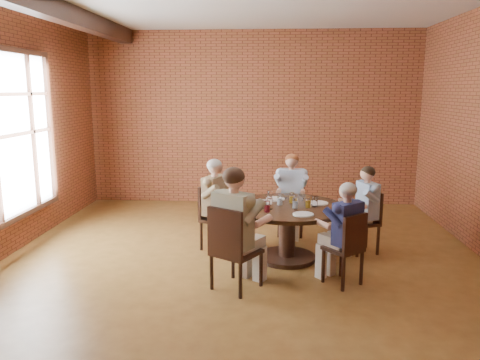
# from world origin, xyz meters

# --- Properties ---
(floor) EXTENTS (7.00, 7.00, 0.00)m
(floor) POSITION_xyz_m (0.00, 0.00, 0.00)
(floor) COLOR olive
(floor) RESTS_ON ground
(wall_back) EXTENTS (7.00, 0.00, 7.00)m
(wall_back) POSITION_xyz_m (0.00, 3.50, 1.70)
(wall_back) COLOR brown
(wall_back) RESTS_ON ground
(wall_front) EXTENTS (7.00, 0.00, 7.00)m
(wall_front) POSITION_xyz_m (0.00, -3.50, 1.70)
(wall_front) COLOR brown
(wall_front) RESTS_ON ground
(ceiling_beam) EXTENTS (0.22, 6.90, 0.26)m
(ceiling_beam) POSITION_xyz_m (-2.45, 0.00, 3.27)
(ceiling_beam) COLOR black
(ceiling_beam) RESTS_ON ceiling
(window) EXTENTS (0.10, 2.16, 2.36)m
(window) POSITION_xyz_m (-3.18, 0.40, 1.65)
(window) COLOR white
(window) RESTS_ON wall_left
(dining_table) EXTENTS (1.54, 1.54, 0.75)m
(dining_table) POSITION_xyz_m (0.59, 0.23, 0.53)
(dining_table) COLOR black
(dining_table) RESTS_ON floor
(chair_a) EXTENTS (0.47, 0.47, 0.88)m
(chair_a) POSITION_xyz_m (1.73, 0.62, 0.48)
(chair_a) COLOR black
(chair_a) RESTS_ON floor
(diner_a) EXTENTS (0.69, 0.62, 1.23)m
(diner_a) POSITION_xyz_m (1.66, 0.59, 0.61)
(diner_a) COLOR teal
(diner_a) RESTS_ON floor
(chair_b) EXTENTS (0.44, 0.44, 0.91)m
(chair_b) POSITION_xyz_m (0.69, 1.43, 0.50)
(chair_b) COLOR black
(chair_b) RESTS_ON floor
(diner_b) EXTENTS (0.55, 0.65, 1.28)m
(diner_b) POSITION_xyz_m (0.69, 1.35, 0.64)
(diner_b) COLOR #9CAEC7
(diner_b) RESTS_ON floor
(chair_c) EXTENTS (0.53, 0.53, 0.92)m
(chair_c) POSITION_xyz_m (-0.47, 0.66, 0.50)
(chair_c) COLOR black
(chair_c) RESTS_ON floor
(diner_c) EXTENTS (0.77, 0.70, 1.30)m
(diner_c) POSITION_xyz_m (-0.39, 0.63, 0.65)
(diner_c) COLOR brown
(diner_c) RESTS_ON floor
(chair_d) EXTENTS (0.65, 0.65, 0.98)m
(chair_d) POSITION_xyz_m (-0.08, -0.81, 0.53)
(chair_d) COLOR black
(chair_d) RESTS_ON floor
(diner_d) EXTENTS (0.87, 0.91, 1.42)m
(diner_d) POSITION_xyz_m (-0.02, -0.73, 0.71)
(diner_d) COLOR #A0917D
(diner_d) RESTS_ON floor
(chair_e) EXTENTS (0.52, 0.52, 0.88)m
(chair_e) POSITION_xyz_m (1.26, -0.58, 0.48)
(chair_e) COLOR black
(chair_e) RESTS_ON floor
(diner_e) EXTENTS (0.72, 0.73, 1.22)m
(diner_e) POSITION_xyz_m (1.21, -0.53, 0.61)
(diner_e) COLOR #1A1F48
(diner_e) RESTS_ON floor
(plate_a) EXTENTS (0.26, 0.26, 0.01)m
(plate_a) POSITION_xyz_m (1.01, 0.37, 0.76)
(plate_a) COLOR white
(plate_a) RESTS_ON dining_table
(plate_b) EXTENTS (0.26, 0.26, 0.01)m
(plate_b) POSITION_xyz_m (0.43, 0.58, 0.76)
(plate_b) COLOR white
(plate_b) RESTS_ON dining_table
(plate_c) EXTENTS (0.26, 0.26, 0.01)m
(plate_c) POSITION_xyz_m (0.24, 0.40, 0.76)
(plate_c) COLOR white
(plate_c) RESTS_ON dining_table
(plate_d) EXTENTS (0.26, 0.26, 0.01)m
(plate_d) POSITION_xyz_m (0.76, -0.23, 0.76)
(plate_d) COLOR white
(plate_d) RESTS_ON dining_table
(glass_a) EXTENTS (0.07, 0.07, 0.14)m
(glass_a) POSITION_xyz_m (0.95, 0.20, 0.82)
(glass_a) COLOR white
(glass_a) RESTS_ON dining_table
(glass_b) EXTENTS (0.07, 0.07, 0.14)m
(glass_b) POSITION_xyz_m (0.65, 0.39, 0.82)
(glass_b) COLOR white
(glass_b) RESTS_ON dining_table
(glass_c) EXTENTS (0.07, 0.07, 0.14)m
(glass_c) POSITION_xyz_m (0.35, 0.49, 0.82)
(glass_c) COLOR white
(glass_c) RESTS_ON dining_table
(glass_d) EXTENTS (0.07, 0.07, 0.14)m
(glass_d) POSITION_xyz_m (0.48, 0.27, 0.82)
(glass_d) COLOR white
(glass_d) RESTS_ON dining_table
(glass_e) EXTENTS (0.07, 0.07, 0.14)m
(glass_e) POSITION_xyz_m (0.35, 0.04, 0.82)
(glass_e) COLOR white
(glass_e) RESTS_ON dining_table
(glass_f) EXTENTS (0.07, 0.07, 0.14)m
(glass_f) POSITION_xyz_m (0.32, -0.11, 0.82)
(glass_f) COLOR white
(glass_f) RESTS_ON dining_table
(glass_g) EXTENTS (0.07, 0.07, 0.14)m
(glass_g) POSITION_xyz_m (0.68, 0.11, 0.82)
(glass_g) COLOR white
(glass_g) RESTS_ON dining_table
(glass_h) EXTENTS (0.07, 0.07, 0.14)m
(glass_h) POSITION_xyz_m (0.85, 0.16, 0.82)
(glass_h) COLOR white
(glass_h) RESTS_ON dining_table
(smartphone) EXTENTS (0.11, 0.16, 0.01)m
(smartphone) POSITION_xyz_m (0.80, -0.19, 0.75)
(smartphone) COLOR black
(smartphone) RESTS_ON dining_table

